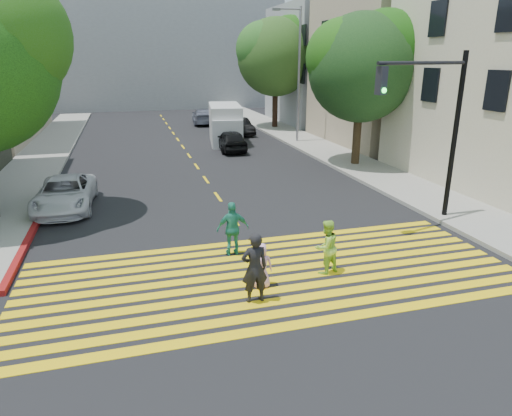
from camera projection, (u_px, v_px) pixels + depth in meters
name	position (u px, v px, depth m)	size (l,w,h in m)	color
ground	(289.00, 298.00, 11.33)	(120.00, 120.00, 0.00)	black
sidewalk_left	(48.00, 150.00, 29.21)	(3.00, 40.00, 0.15)	gray
sidewalk_right	(338.00, 156.00, 27.21)	(3.00, 60.00, 0.15)	gray
curb_red	(30.00, 236.00, 15.01)	(0.20, 8.00, 0.16)	maroon
crosswalk	(273.00, 275.00, 12.50)	(13.40, 5.30, 0.01)	yellow
lane_line	(180.00, 143.00, 31.89)	(0.12, 34.40, 0.01)	yellow
building_right_tan	(404.00, 68.00, 31.01)	(10.00, 10.00, 10.00)	tan
building_right_grey	(334.00, 66.00, 41.06)	(10.00, 10.00, 10.00)	gray
backdrop_block	(151.00, 55.00, 53.31)	(30.00, 8.00, 12.00)	gray
tree_right_near	(363.00, 62.00, 23.48)	(7.52, 7.29, 8.07)	black
tree_right_far	(277.00, 53.00, 36.71)	(7.26, 6.76, 8.96)	black
pedestrian_man	(254.00, 268.00, 10.91)	(0.65, 0.43, 1.78)	black
pedestrian_woman	(326.00, 247.00, 12.44)	(0.74, 0.58, 1.53)	#ACE849
pedestrian_child	(261.00, 266.00, 11.69)	(0.59, 0.38, 1.21)	#F2AED9
pedestrian_extra	(233.00, 229.00, 13.59)	(0.97, 0.40, 1.65)	#278974
white_sedan	(65.00, 194.00, 17.81)	(2.07, 4.49, 1.25)	silver
dark_car_near	(231.00, 140.00, 29.01)	(1.58, 3.92, 1.34)	black
silver_car	(203.00, 116.00, 40.87)	(1.93, 4.75, 1.38)	slate
dark_car_parked	(240.00, 127.00, 35.19)	(1.32, 3.78, 1.25)	black
white_van	(225.00, 125.00, 31.71)	(2.80, 5.70, 2.58)	silver
traffic_signal	(437.00, 116.00, 15.22)	(3.94, 1.27, 5.92)	black
street_lamp	(297.00, 67.00, 30.28)	(1.99, 0.23, 8.83)	gray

